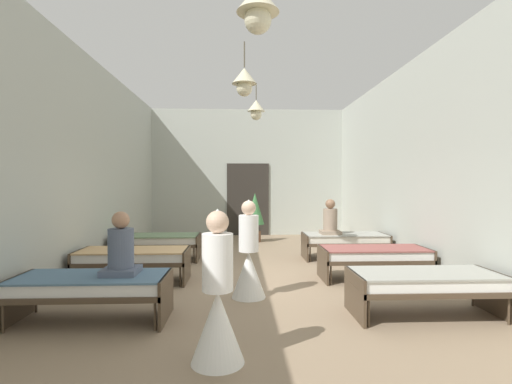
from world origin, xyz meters
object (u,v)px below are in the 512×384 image
(bed_left_row_1, at_px, (133,257))
(potted_plant, at_px, (255,212))
(bed_right_row_0, at_px, (425,282))
(bed_right_row_1, at_px, (374,255))
(bed_left_row_0, at_px, (91,286))
(patient_seated_secondary, at_px, (121,251))
(bed_left_row_2, at_px, (157,241))
(nurse_near_aisle, at_px, (249,263))
(nurse_mid_aisle, at_px, (218,308))
(bed_right_row_2, at_px, (345,240))
(patient_seated_primary, at_px, (330,221))

(bed_left_row_1, height_order, potted_plant, potted_plant)
(bed_right_row_0, distance_m, bed_right_row_1, 1.90)
(bed_left_row_0, height_order, patient_seated_secondary, patient_seated_secondary)
(bed_right_row_0, bearing_deg, bed_left_row_2, 138.40)
(bed_left_row_1, xyz_separation_m, nurse_near_aisle, (2.00, -0.99, 0.09))
(bed_left_row_0, bearing_deg, bed_left_row_1, 90.00)
(nurse_mid_aisle, bearing_deg, bed_right_row_2, -6.66)
(bed_left_row_2, distance_m, patient_seated_secondary, 3.78)
(bed_right_row_1, bearing_deg, nurse_near_aisle, -156.53)
(bed_right_row_2, relative_size, potted_plant, 1.31)
(bed_right_row_0, bearing_deg, bed_right_row_2, 90.00)
(potted_plant, bearing_deg, nurse_near_aisle, -93.29)
(bed_left_row_1, relative_size, bed_right_row_1, 1.00)
(bed_right_row_1, height_order, bed_left_row_2, same)
(bed_right_row_0, height_order, bed_right_row_1, same)
(bed_left_row_0, relative_size, bed_left_row_1, 1.00)
(nurse_mid_aisle, distance_m, potted_plant, 7.65)
(patient_seated_secondary, relative_size, potted_plant, 0.55)
(patient_seated_primary, bearing_deg, nurse_mid_aisle, -114.73)
(bed_right_row_1, bearing_deg, bed_left_row_0, -156.06)
(bed_left_row_0, bearing_deg, patient_seated_primary, 43.71)
(patient_seated_primary, height_order, patient_seated_secondary, same)
(bed_right_row_0, height_order, bed_left_row_1, same)
(bed_right_row_2, bearing_deg, potted_plant, 126.85)
(bed_right_row_1, relative_size, potted_plant, 1.31)
(bed_left_row_0, xyz_separation_m, potted_plant, (2.32, 6.42, 0.44))
(bed_left_row_0, bearing_deg, nurse_mid_aisle, -35.89)
(patient_seated_secondary, bearing_deg, patient_seated_primary, 45.88)
(potted_plant, bearing_deg, bed_left_row_1, -117.12)
(bed_right_row_1, relative_size, nurse_mid_aisle, 1.28)
(patient_seated_primary, distance_m, patient_seated_secondary, 5.14)
(bed_right_row_1, height_order, nurse_mid_aisle, nurse_mid_aisle)
(nurse_near_aisle, distance_m, potted_plant, 5.53)
(bed_left_row_0, relative_size, bed_right_row_1, 1.00)
(patient_seated_secondary, bearing_deg, bed_right_row_2, 43.55)
(bed_right_row_1, distance_m, patient_seated_secondary, 4.36)
(bed_right_row_2, relative_size, patient_seated_primary, 2.38)
(bed_left_row_0, height_order, bed_left_row_2, same)
(bed_right_row_1, bearing_deg, bed_right_row_2, 90.00)
(patient_seated_primary, bearing_deg, bed_left_row_2, 179.36)
(bed_left_row_0, xyz_separation_m, nurse_mid_aisle, (1.65, -1.19, 0.09))
(patient_seated_secondary, bearing_deg, bed_left_row_1, 100.80)
(bed_left_row_1, relative_size, patient_seated_primary, 2.38)
(bed_right_row_0, xyz_separation_m, bed_right_row_1, (0.00, 1.90, 0.00))
(bed_left_row_2, relative_size, bed_right_row_2, 1.00)
(bed_left_row_1, height_order, bed_right_row_2, same)
(bed_left_row_2, distance_m, nurse_near_aisle, 3.51)
(bed_left_row_0, distance_m, bed_right_row_2, 5.72)
(bed_left_row_1, xyz_separation_m, bed_right_row_1, (4.28, 0.00, 0.00))
(bed_left_row_1, bearing_deg, bed_right_row_2, 23.94)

